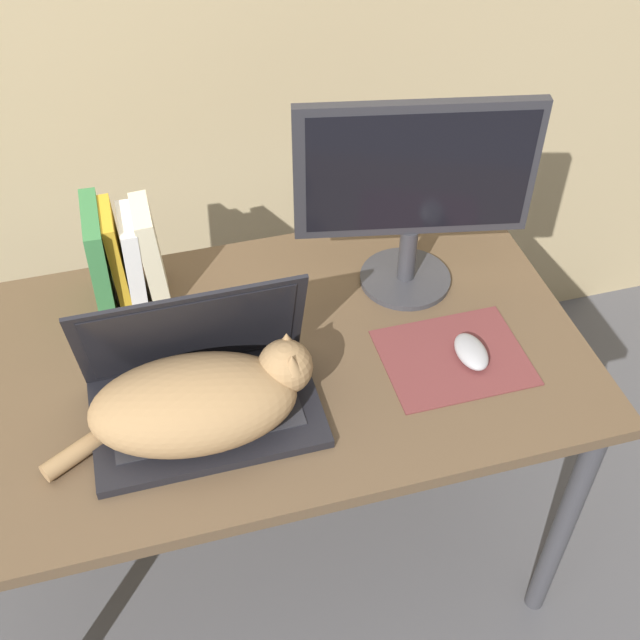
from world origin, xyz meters
The scene contains 7 objects.
desk centered at (0.00, 0.35, 0.63)m, with size 1.28×0.69×0.71m.
laptop centered at (-0.10, 0.25, 0.76)m, with size 0.40×0.25×0.25m.
cat centered at (-0.11, 0.21, 0.78)m, with size 0.48×0.22×0.15m.
external_monitor centered at (0.36, 0.48, 0.94)m, with size 0.45×0.19×0.41m.
mousepad centered at (0.37, 0.25, 0.71)m, with size 0.27×0.22×0.00m.
computer_mouse centered at (0.40, 0.24, 0.73)m, with size 0.06×0.10×0.03m.
book_row centered at (-0.20, 0.58, 0.82)m, with size 0.14×0.17×0.22m.
Camera 1 is at (-0.14, -0.68, 1.82)m, focal length 45.00 mm.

